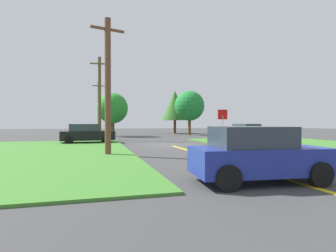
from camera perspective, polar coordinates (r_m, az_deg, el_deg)
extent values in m
plane|color=#3D3D3D|center=(20.92, 0.28, -4.03)|extent=(120.00, 120.00, 0.00)
cube|color=#3E7C2C|center=(22.21, 27.99, -3.74)|extent=(12.00, 20.00, 0.08)
cube|color=#3E7C2C|center=(16.63, -29.16, -5.21)|extent=(12.00, 20.00, 0.08)
cube|color=yellow|center=(13.44, 9.63, -6.67)|extent=(0.20, 14.00, 0.01)
cylinder|color=#9EA0A8|center=(21.93, 11.47, -0.81)|extent=(0.07, 0.07, 2.31)
cube|color=red|center=(21.94, 11.48, 2.41)|extent=(0.78, 0.13, 0.78)
cube|color=#196B33|center=(27.40, 15.80, -1.59)|extent=(2.22, 4.22, 0.76)
cube|color=#2D3842|center=(27.08, 16.25, -0.18)|extent=(1.86, 2.36, 0.60)
cylinder|color=black|center=(28.06, 12.56, -2.14)|extent=(0.26, 0.69, 0.68)
cylinder|color=black|center=(29.11, 15.78, -2.05)|extent=(0.26, 0.69, 0.68)
cylinder|color=black|center=(25.73, 15.82, -2.41)|extent=(0.26, 0.69, 0.68)
cylinder|color=black|center=(26.87, 19.19, -2.29)|extent=(0.26, 0.69, 0.68)
cube|color=black|center=(23.65, -16.66, -1.96)|extent=(4.52, 2.14, 0.76)
cube|color=#2D3842|center=(23.61, -17.35, -0.32)|extent=(2.54, 1.75, 0.60)
cylinder|color=black|center=(24.67, -13.35, -2.54)|extent=(0.70, 0.28, 0.68)
cylinder|color=black|center=(22.98, -12.79, -2.77)|extent=(0.70, 0.28, 0.68)
cylinder|color=black|center=(24.46, -20.28, -2.59)|extent=(0.70, 0.28, 0.68)
cylinder|color=black|center=(22.76, -20.24, -2.83)|extent=(0.70, 0.28, 0.68)
cube|color=navy|center=(8.30, 18.74, -6.88)|extent=(3.99, 2.04, 0.76)
cube|color=#2D3842|center=(8.12, 17.18, -2.23)|extent=(2.24, 1.69, 0.60)
cylinder|color=black|center=(9.73, 23.09, -7.57)|extent=(0.70, 0.28, 0.68)
cylinder|color=black|center=(8.40, 29.53, -8.92)|extent=(0.70, 0.28, 0.68)
cylinder|color=black|center=(8.58, 8.17, -8.63)|extent=(0.70, 0.28, 0.68)
cylinder|color=black|center=(7.03, 12.63, -10.72)|extent=(0.70, 0.28, 0.68)
cylinder|color=brown|center=(14.64, -12.62, 8.04)|extent=(0.32, 0.32, 7.21)
cube|color=brown|center=(15.33, -12.65, 19.34)|extent=(1.78, 0.55, 0.12)
cylinder|color=#4F4A25|center=(27.39, -14.27, 5.62)|extent=(0.30, 0.30, 8.17)
cube|color=#4F4A25|center=(27.89, -14.30, 12.66)|extent=(1.80, 0.27, 0.12)
cylinder|color=brown|center=(40.12, -14.43, 3.69)|extent=(0.35, 0.35, 7.65)
cube|color=brown|center=(40.41, -14.45, 8.24)|extent=(1.80, 0.26, 0.12)
cylinder|color=brown|center=(43.04, 1.46, -0.17)|extent=(0.40, 0.40, 2.13)
cone|color=#316824|center=(43.12, 1.46, 4.37)|extent=(4.27, 4.27, 4.69)
cylinder|color=brown|center=(38.16, 4.56, -0.07)|extent=(0.42, 0.42, 2.42)
sphere|color=#1E7D31|center=(38.23, 4.56, 4.29)|extent=(4.23, 4.23, 4.23)
cylinder|color=brown|center=(34.49, -11.63, -0.51)|extent=(0.46, 0.46, 2.01)
sphere|color=#26872B|center=(34.53, -11.64, 3.71)|extent=(3.85, 3.85, 3.85)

